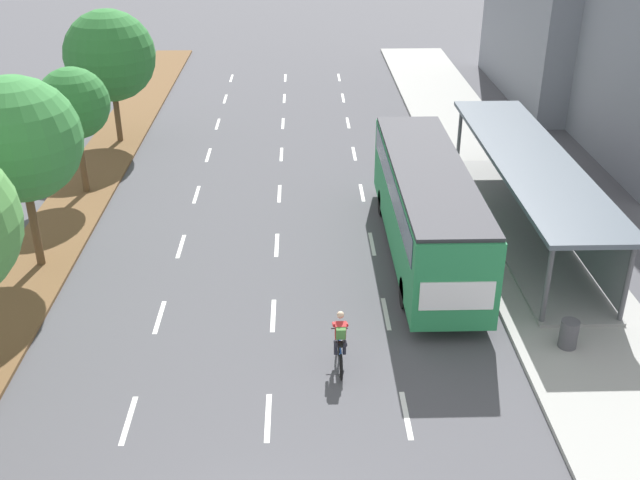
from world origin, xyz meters
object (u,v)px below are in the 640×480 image
(cyclist, at_px, (340,342))
(median_tree_third, at_px, (18,140))
(trash_bin, at_px, (569,334))
(median_tree_fifth, at_px, (110,56))
(bus_shelter, at_px, (534,185))
(median_tree_fourth, at_px, (74,104))
(bus, at_px, (427,201))

(cyclist, height_order, median_tree_third, median_tree_third)
(trash_bin, bearing_deg, median_tree_fifth, 132.05)
(bus_shelter, relative_size, median_tree_fifth, 2.21)
(median_tree_fourth, height_order, trash_bin, median_tree_fourth)
(bus_shelter, bearing_deg, bus, -157.35)
(cyclist, xyz_separation_m, trash_bin, (6.52, 0.54, -0.22))
(cyclist, xyz_separation_m, median_tree_fifth, (-10.00, 18.85, 3.55))
(cyclist, bearing_deg, median_tree_fourth, 129.01)
(median_tree_fifth, bearing_deg, cyclist, -62.06)
(bus_shelter, bearing_deg, median_tree_third, -172.52)
(bus, height_order, median_tree_third, median_tree_third)
(median_tree_fifth, height_order, trash_bin, median_tree_fifth)
(median_tree_third, xyz_separation_m, median_tree_fifth, (0.04, 12.83, -0.28))
(median_tree_third, height_order, trash_bin, median_tree_third)
(cyclist, relative_size, median_tree_third, 0.28)
(bus_shelter, distance_m, median_tree_fifth, 20.65)
(bus_shelter, height_order, bus, bus)
(bus_shelter, height_order, cyclist, bus_shelter)
(bus, bearing_deg, cyclist, -116.87)
(bus_shelter, distance_m, median_tree_third, 18.00)
(median_tree_fourth, height_order, median_tree_fifth, median_tree_fifth)
(bus_shelter, distance_m, cyclist, 11.33)
(bus_shelter, bearing_deg, cyclist, -132.35)
(bus_shelter, xyz_separation_m, trash_bin, (-1.08, -7.80, -1.29))
(median_tree_third, height_order, median_tree_fourth, median_tree_third)
(median_tree_fifth, relative_size, trash_bin, 7.50)
(median_tree_fourth, bearing_deg, median_tree_fifth, 89.31)
(cyclist, relative_size, median_tree_fifth, 0.29)
(cyclist, distance_m, median_tree_fourth, 16.30)
(cyclist, relative_size, median_tree_fourth, 0.35)
(bus, xyz_separation_m, median_tree_fourth, (-13.39, 5.89, 1.82))
(bus, relative_size, median_tree_fifth, 1.77)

